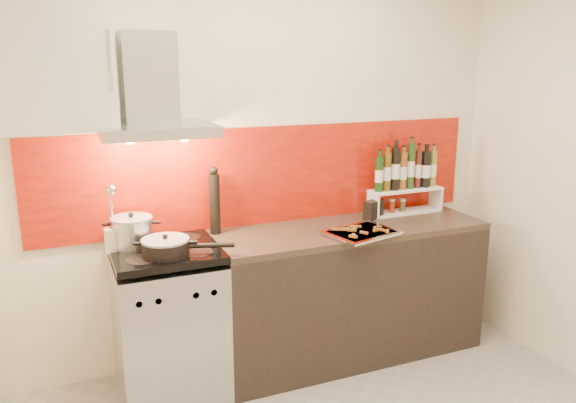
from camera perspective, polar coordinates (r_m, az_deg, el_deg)
name	(u,v)px	position (r m, az deg, el deg)	size (l,w,h in m)	color
back_wall	(261,164)	(3.65, -2.73, 3.87)	(3.40, 0.02, 2.60)	silver
backsplash	(269,175)	(3.67, -1.92, 2.67)	(3.00, 0.02, 0.64)	maroon
range_stove	(169,323)	(3.46, -11.95, -12.00)	(0.60, 0.60, 0.91)	#B7B7BA
counter	(348,290)	(3.83, 6.12, -8.97)	(1.80, 0.60, 0.90)	black
range_hood	(152,99)	(3.27, -13.61, 10.12)	(0.62, 0.50, 0.61)	#B7B7BA
upper_cabinet	(41,60)	(3.21, -23.78, 12.98)	(0.70, 0.35, 0.72)	silver
stock_pot	(132,232)	(3.34, -15.55, -2.97)	(0.24, 0.24, 0.20)	#B7B7BA
saute_pan	(167,247)	(3.16, -12.19, -4.52)	(0.49, 0.26, 0.12)	black
utensil_jar	(112,232)	(3.29, -17.46, -2.98)	(0.08, 0.13, 0.40)	silver
pepper_mill	(215,201)	(3.49, -7.47, 0.01)	(0.07, 0.07, 0.43)	black
step_shelf	(405,181)	(4.01, 11.83, 2.06)	(0.54, 0.15, 0.49)	white
caddy_box	(374,210)	(3.87, 8.68, -0.85)	(0.16, 0.07, 0.13)	black
baking_tray	(361,232)	(3.51, 7.47, -3.13)	(0.49, 0.42, 0.03)	silver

